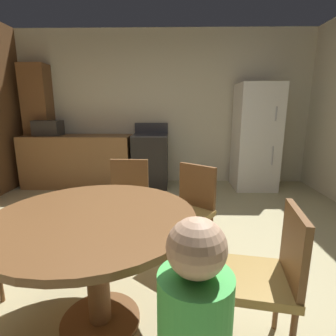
{
  "coord_description": "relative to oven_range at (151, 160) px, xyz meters",
  "views": [
    {
      "loc": [
        0.16,
        -1.9,
        1.38
      ],
      "look_at": [
        0.11,
        0.8,
        0.75
      ],
      "focal_mm": 28.05,
      "sensor_mm": 36.0,
      "label": 1
    }
  ],
  "objects": [
    {
      "name": "microwave",
      "position": [
        -1.77,
        -0.0,
        0.56
      ],
      "size": [
        0.44,
        0.32,
        0.26
      ],
      "primitive_type": "cube",
      "color": "#2D2B28",
      "rests_on": "kitchen_counter"
    },
    {
      "name": "wall_back",
      "position": [
        0.24,
        0.4,
        0.88
      ],
      "size": [
        5.5,
        0.12,
        2.7
      ],
      "primitive_type": "cube",
      "color": "beige",
      "rests_on": "ground"
    },
    {
      "name": "oven_range",
      "position": [
        0.0,
        0.0,
        0.0
      ],
      "size": [
        0.6,
        0.6,
        1.1
      ],
      "color": "black",
      "rests_on": "ground"
    },
    {
      "name": "pantry_column",
      "position": [
        -1.99,
        0.18,
        0.58
      ],
      "size": [
        0.44,
        0.36,
        2.1
      ],
      "primitive_type": "cube",
      "color": "brown",
      "rests_on": "ground"
    },
    {
      "name": "chair_east",
      "position": [
        0.92,
        -3.25,
        0.03
      ],
      "size": [
        0.46,
        0.46,
        0.87
      ],
      "rotation": [
        0.0,
        0.0,
        2.97
      ],
      "color": "brown",
      "rests_on": "ground"
    },
    {
      "name": "ground_plane",
      "position": [
        0.24,
        -2.63,
        -0.47
      ],
      "size": [
        14.0,
        14.0,
        0.0
      ],
      "primitive_type": "plane",
      "color": "tan"
    },
    {
      "name": "refrigerator",
      "position": [
        1.79,
        -0.05,
        0.41
      ],
      "size": [
        0.68,
        0.68,
        1.76
      ],
      "color": "white",
      "rests_on": "ground"
    },
    {
      "name": "kitchen_counter",
      "position": [
        -1.28,
        -0.0,
        -0.02
      ],
      "size": [
        1.86,
        0.6,
        0.9
      ],
      "primitive_type": "cube",
      "color": "olive",
      "rests_on": "ground"
    },
    {
      "name": "dining_table",
      "position": [
        -0.07,
        -3.08,
        0.14
      ],
      "size": [
        1.21,
        1.21,
        0.76
      ],
      "color": "brown",
      "rests_on": "ground"
    },
    {
      "name": "chair_northeast",
      "position": [
        0.55,
        -2.29,
        0.03
      ],
      "size": [
        0.56,
        0.56,
        0.87
      ],
      "rotation": [
        0.0,
        0.0,
        4.05
      ],
      "color": "brown",
      "rests_on": "ground"
    },
    {
      "name": "chair_north",
      "position": [
        -0.04,
        -2.08,
        0.03
      ],
      "size": [
        0.41,
        0.41,
        0.87
      ],
      "rotation": [
        0.0,
        0.0,
        4.69
      ],
      "color": "brown",
      "rests_on": "ground"
    }
  ]
}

